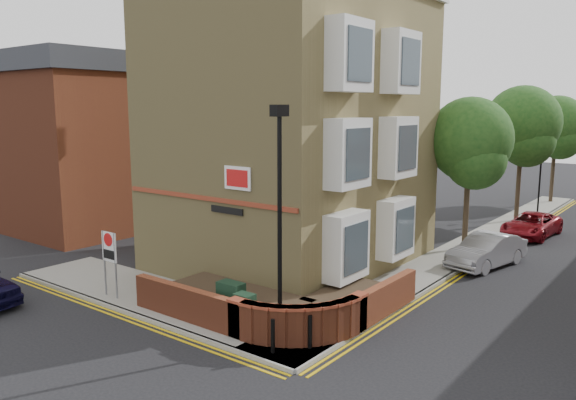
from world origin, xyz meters
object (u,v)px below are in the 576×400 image
Objects in this scene: lamppost at (280,223)px; silver_car_near at (487,251)px; zone_sign at (109,252)px; utility_cabinet_large at (231,302)px.

lamppost is 11.39m from silver_car_near.
silver_car_near is (2.00, 10.89, -2.68)m from lamppost.
lamppost is 6.85m from zone_sign.
utility_cabinet_large is at bearing 176.99° from lamppost.
lamppost is at bearing -3.01° from utility_cabinet_large.
silver_car_near reaches higher than utility_cabinet_large.
silver_car_near is at bearing 53.42° from zone_sign.
silver_car_near is at bearing 79.59° from lamppost.
zone_sign is at bearing -173.93° from lamppost.
zone_sign is at bearing -170.31° from utility_cabinet_large.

